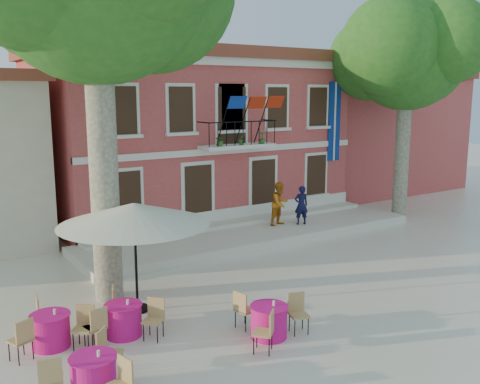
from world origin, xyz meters
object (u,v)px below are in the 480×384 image
Objects in this scene: plane_tree_east at (407,55)px; patio_umbrella at (134,214)px; pedestrian_navy at (301,205)px; cafe_table_3 at (123,318)px; pedestrian_orange at (280,204)px; cafe_table_1 at (269,320)px; cafe_table_2 at (93,373)px; cafe_table_0 at (51,329)px.

patio_umbrella is (-14.35, -3.52, -4.66)m from plane_tree_east.
cafe_table_3 is at bearing 46.41° from pedestrian_navy.
pedestrian_navy is 0.90× the size of pedestrian_orange.
cafe_table_3 is (-2.79, 1.95, 0.00)m from cafe_table_1.
patio_umbrella is 2.14× the size of cafe_table_2.
cafe_table_2 is at bearing -178.34° from cafe_table_1.
pedestrian_navy is 10.96m from cafe_table_3.
patio_umbrella is 9.19m from pedestrian_orange.
cafe_table_1 is (-6.06, -7.45, -0.76)m from pedestrian_orange.
patio_umbrella is at bearing -166.23° from plane_tree_east.
cafe_table_0 is 1.01× the size of cafe_table_3.
pedestrian_navy is 9.88m from cafe_table_1.
plane_tree_east is 8.81m from pedestrian_orange.
pedestrian_orange is 0.97× the size of cafe_table_3.
pedestrian_orange is at bearing -7.00° from pedestrian_navy.
pedestrian_orange is at bearing 173.11° from plane_tree_east.
patio_umbrella is 9.75m from pedestrian_navy.
cafe_table_2 is at bearing -154.19° from pedestrian_orange.
plane_tree_east reaches higher than cafe_table_2.
cafe_table_0 is at bearing 167.08° from cafe_table_3.
cafe_table_1 is (4.37, -2.31, 0.00)m from cafe_table_0.
plane_tree_east reaches higher than cafe_table_3.
pedestrian_orange reaches higher than pedestrian_navy.
patio_umbrella reaches higher than cafe_table_2.
cafe_table_0 is 1.02× the size of cafe_table_1.
cafe_table_1 is at bearing -58.47° from patio_umbrella.
pedestrian_orange reaches higher than cafe_table_0.
pedestrian_orange is 11.65m from cafe_table_0.
patio_umbrella is 3.36m from cafe_table_0.
pedestrian_navy is at bearing 45.82° from cafe_table_1.
pedestrian_navy reaches higher than cafe_table_2.
cafe_table_1 is 3.41m from cafe_table_3.
patio_umbrella is 2.62m from cafe_table_3.
pedestrian_orange is 10.46m from cafe_table_3.
cafe_table_3 is at bearing -124.92° from patio_umbrella.
pedestrian_navy is at bearing 33.02° from cafe_table_2.
cafe_table_0 and cafe_table_3 have the same top height.
pedestrian_navy is 0.88× the size of cafe_table_1.
pedestrian_orange is 0.99× the size of cafe_table_2.
patio_umbrella is at bearing 55.08° from cafe_table_3.
cafe_table_0 is (-2.42, -0.86, -2.16)m from patio_umbrella.
pedestrian_navy reaches higher than cafe_table_0.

